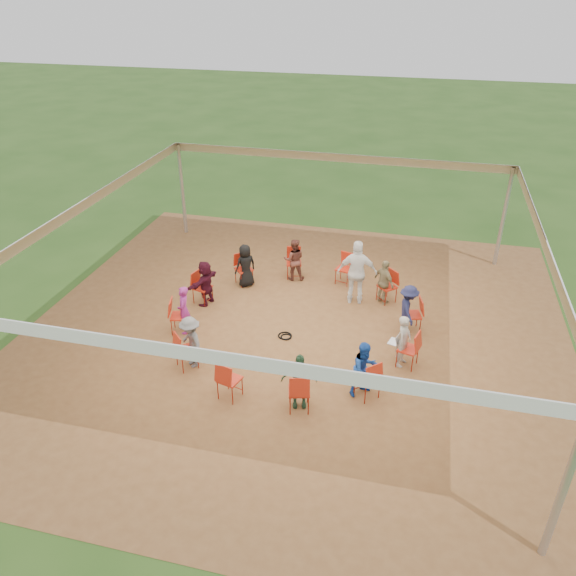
% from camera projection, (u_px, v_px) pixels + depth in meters
% --- Properties ---
extents(ground, '(80.00, 80.00, 0.00)m').
position_uv_depth(ground, '(296.00, 331.00, 13.78)').
color(ground, '#274917').
rests_on(ground, ground).
extents(dirt_patch, '(13.00, 13.00, 0.00)m').
position_uv_depth(dirt_patch, '(296.00, 331.00, 13.78)').
color(dirt_patch, brown).
rests_on(dirt_patch, ground).
extents(tent, '(10.33, 10.33, 3.00)m').
position_uv_depth(tent, '(297.00, 243.00, 12.62)').
color(tent, '#B2B2B7').
rests_on(tent, ground).
extents(chair_0, '(0.54, 0.52, 0.90)m').
position_uv_depth(chair_0, '(408.00, 349.00, 12.35)').
color(chair_0, red).
rests_on(chair_0, ground).
extents(chair_1, '(0.53, 0.52, 0.90)m').
position_uv_depth(chair_1, '(412.00, 315.00, 13.59)').
color(chair_1, red).
rests_on(chair_1, ground).
extents(chair_2, '(0.61, 0.61, 0.90)m').
position_uv_depth(chair_2, '(387.00, 287.00, 14.81)').
color(chair_2, red).
rests_on(chair_2, ground).
extents(chair_3, '(0.52, 0.54, 0.90)m').
position_uv_depth(chair_3, '(344.00, 269.00, 15.70)').
color(chair_3, red).
rests_on(chair_3, ground).
extents(chair_4, '(0.52, 0.53, 0.90)m').
position_uv_depth(chair_4, '(294.00, 263.00, 16.02)').
color(chair_4, red).
rests_on(chair_4, ground).
extents(chair_5, '(0.61, 0.61, 0.90)m').
position_uv_depth(chair_5, '(244.00, 269.00, 15.68)').
color(chair_5, red).
rests_on(chair_5, ground).
extents(chair_6, '(0.54, 0.52, 0.90)m').
position_uv_depth(chair_6, '(202.00, 288.00, 14.77)').
color(chair_6, red).
rests_on(chair_6, ground).
extents(chair_7, '(0.53, 0.52, 0.90)m').
position_uv_depth(chair_7, '(179.00, 316.00, 13.54)').
color(chair_7, red).
rests_on(chair_7, ground).
extents(chair_8, '(0.61, 0.61, 0.90)m').
position_uv_depth(chair_8, '(186.00, 350.00, 12.32)').
color(chair_8, red).
rests_on(chair_8, ground).
extents(chair_9, '(0.52, 0.54, 0.90)m').
position_uv_depth(chair_9, '(230.00, 380.00, 11.42)').
color(chair_9, red).
rests_on(chair_9, ground).
extents(chair_10, '(0.52, 0.53, 0.90)m').
position_uv_depth(chair_10, '(299.00, 391.00, 11.11)').
color(chair_10, red).
rests_on(chair_10, ground).
extents(chair_11, '(0.61, 0.61, 0.90)m').
position_uv_depth(chair_11, '(368.00, 379.00, 11.45)').
color(chair_11, red).
rests_on(chair_11, ground).
extents(person_seated_0, '(0.41, 0.51, 1.23)m').
position_uv_depth(person_seated_0, '(404.00, 341.00, 12.32)').
color(person_seated_0, '#A8A295').
rests_on(person_seated_0, ground).
extents(person_seated_1, '(0.58, 0.87, 1.23)m').
position_uv_depth(person_seated_1, '(408.00, 309.00, 13.50)').
color(person_seated_1, '#1C1F41').
rests_on(person_seated_1, ground).
extents(person_seated_2, '(0.77, 0.78, 1.23)m').
position_uv_depth(person_seated_2, '(384.00, 282.00, 14.67)').
color(person_seated_2, '#93855C').
rests_on(person_seated_2, ground).
extents(person_seated_3, '(0.67, 0.48, 1.23)m').
position_uv_depth(person_seated_3, '(294.00, 260.00, 15.83)').
color(person_seated_3, brown).
rests_on(person_seated_3, ground).
extents(person_seated_4, '(0.67, 0.66, 1.23)m').
position_uv_depth(person_seated_4, '(246.00, 266.00, 15.51)').
color(person_seated_4, black).
rests_on(person_seated_4, ground).
extents(person_seated_5, '(0.72, 1.22, 1.23)m').
position_uv_depth(person_seated_5, '(206.00, 283.00, 14.64)').
color(person_seated_5, '#3E0E1D').
rests_on(person_seated_5, ground).
extents(person_seated_6, '(0.40, 0.51, 1.23)m').
position_uv_depth(person_seated_6, '(184.00, 310.00, 13.46)').
color(person_seated_6, '#8E2378').
rests_on(person_seated_6, ground).
extents(person_seated_7, '(0.84, 0.85, 1.23)m').
position_uv_depth(person_seated_7, '(191.00, 342.00, 12.28)').
color(person_seated_7, slate).
rests_on(person_seated_7, ground).
extents(person_seated_8, '(0.79, 0.54, 1.23)m').
position_uv_depth(person_seated_8, '(299.00, 380.00, 11.13)').
color(person_seated_8, '#274C30').
rests_on(person_seated_8, ground).
extents(person_seated_9, '(0.67, 0.67, 1.23)m').
position_uv_depth(person_seated_9, '(365.00, 369.00, 11.45)').
color(person_seated_9, '#1944A0').
rests_on(person_seated_9, ground).
extents(standing_person, '(1.09, 0.64, 1.77)m').
position_uv_depth(standing_person, '(357.00, 272.00, 14.57)').
color(standing_person, white).
rests_on(standing_person, ground).
extents(cable_coil, '(0.43, 0.43, 0.03)m').
position_uv_depth(cable_coil, '(285.00, 336.00, 13.55)').
color(cable_coil, black).
rests_on(cable_coil, ground).
extents(laptop, '(0.31, 0.35, 0.21)m').
position_uv_depth(laptop, '(396.00, 340.00, 12.41)').
color(laptop, '#B7B7BC').
rests_on(laptop, ground).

